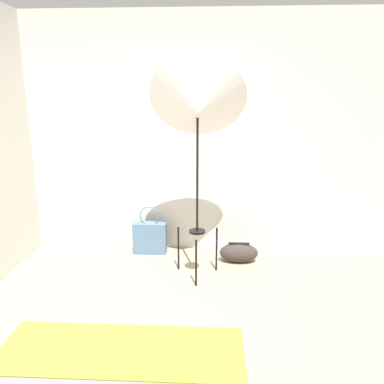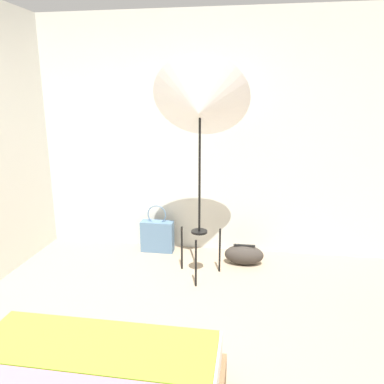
% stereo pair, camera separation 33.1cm
% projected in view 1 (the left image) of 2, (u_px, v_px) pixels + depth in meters
% --- Properties ---
extents(wall_back, '(8.00, 0.05, 2.60)m').
position_uv_depth(wall_back, '(157.00, 136.00, 4.12)').
color(wall_back, beige).
rests_on(wall_back, ground_plane).
extents(photo_umbrella, '(0.89, 0.71, 2.07)m').
position_uv_depth(photo_umbrella, '(198.00, 107.00, 3.32)').
color(photo_umbrella, black).
rests_on(photo_umbrella, ground_plane).
extents(tote_bag, '(0.37, 0.14, 0.55)m').
position_uv_depth(tote_bag, '(150.00, 237.00, 4.22)').
color(tote_bag, slate).
rests_on(tote_bag, ground_plane).
extents(duffel_bag, '(0.41, 0.21, 0.22)m').
position_uv_depth(duffel_bag, '(239.00, 253.00, 4.00)').
color(duffel_bag, '#332D28').
rests_on(duffel_bag, ground_plane).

